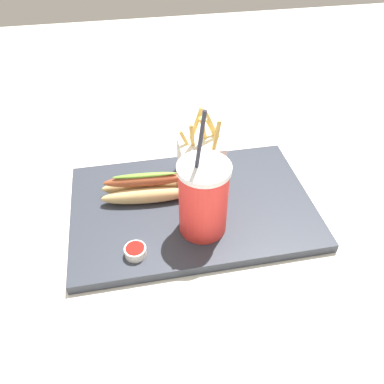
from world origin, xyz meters
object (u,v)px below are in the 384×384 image
Objects in this scene: ketchup_cup_1 at (135,251)px; soda_cup at (203,198)px; fries_basket at (201,158)px; hot_dog_1 at (146,188)px.

soda_cup is at bearing -161.97° from ketchup_cup_1.
soda_cup is at bearing 79.45° from fries_basket.
hot_dog_1 is at bearing 22.32° from fries_basket.
soda_cup is 0.15m from ketchup_cup_1.
ketchup_cup_1 is (0.16, 0.20, -0.04)m from fries_basket.
hot_dog_1 is at bearing -103.40° from ketchup_cup_1.
soda_cup reaches higher than hot_dog_1.
ketchup_cup_1 is (0.03, 0.15, -0.01)m from hot_dog_1.
soda_cup is at bearing 132.35° from hot_dog_1.
soda_cup reaches higher than ketchup_cup_1.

